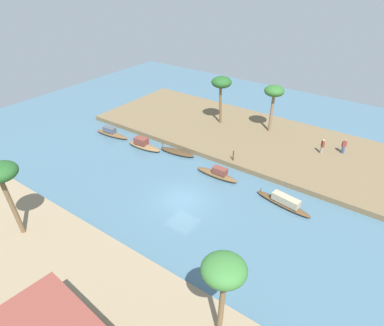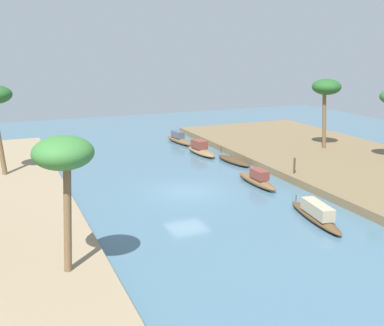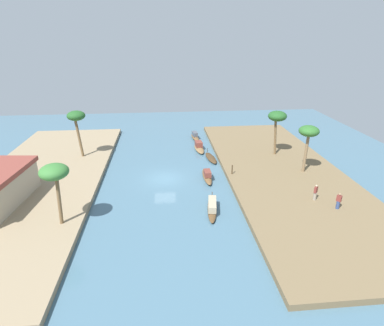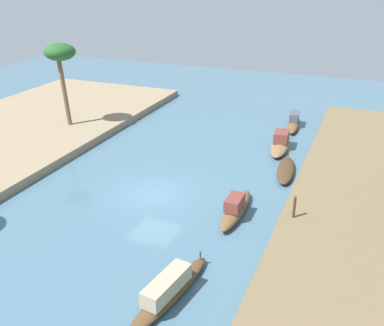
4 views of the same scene
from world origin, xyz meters
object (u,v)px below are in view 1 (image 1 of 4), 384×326
at_px(sampan_with_tall_canopy, 284,202).
at_px(palm_tree_right_tall, 2,175).
at_px(sampan_with_red_awning, 111,133).
at_px(person_on_near_bank, 322,147).
at_px(sampan_near_left_bank, 177,152).
at_px(palm_tree_left_far, 221,84).
at_px(palm_tree_left_near, 274,93).
at_px(person_by_mooring, 344,147).
at_px(sampan_downstream_large, 217,174).
at_px(palm_tree_right_short, 224,272).
at_px(sampan_foreground, 143,145).
at_px(mooring_post, 233,156).

bearing_deg(sampan_with_tall_canopy, palm_tree_right_tall, 55.19).
xyz_separation_m(sampan_with_red_awning, person_on_near_bank, (-21.89, -9.47, 0.89)).
distance_m(sampan_near_left_bank, palm_tree_left_far, 10.11).
bearing_deg(palm_tree_left_near, person_by_mooring, 176.89).
height_order(sampan_near_left_bank, palm_tree_left_near, palm_tree_left_near).
relative_size(sampan_with_tall_canopy, sampan_near_left_bank, 1.26).
xyz_separation_m(sampan_downstream_large, palm_tree_left_near, (-0.08, -11.48, 4.89)).
height_order(palm_tree_left_near, palm_tree_left_far, palm_tree_left_far).
bearing_deg(sampan_with_tall_canopy, palm_tree_left_far, -30.17).
xyz_separation_m(sampan_downstream_large, palm_tree_right_short, (-8.75, 13.71, 4.80)).
bearing_deg(sampan_with_tall_canopy, palm_tree_left_near, -51.25).
xyz_separation_m(sampan_with_red_awning, palm_tree_right_short, (-23.77, 13.89, 4.81)).
bearing_deg(sampan_near_left_bank, palm_tree_right_short, 127.03).
distance_m(sampan_foreground, palm_tree_left_near, 15.82).
bearing_deg(sampan_near_left_bank, palm_tree_left_near, -128.47).
distance_m(sampan_with_red_awning, mooring_post, 15.32).
distance_m(person_on_near_bank, palm_tree_left_near, 8.09).
relative_size(sampan_near_left_bank, sampan_with_red_awning, 0.90).
xyz_separation_m(sampan_foreground, sampan_with_red_awning, (5.14, 0.02, -0.03)).
bearing_deg(sampan_foreground, mooring_post, -168.95).
height_order(sampan_near_left_bank, sampan_downstream_large, sampan_downstream_large).
xyz_separation_m(palm_tree_left_near, palm_tree_right_short, (-8.67, 25.19, -0.08)).
relative_size(person_by_mooring, palm_tree_left_near, 0.28).
bearing_deg(person_on_near_bank, sampan_with_tall_canopy, -39.95).
bearing_deg(palm_tree_left_near, sampan_foreground, 48.54).
relative_size(person_on_near_bank, mooring_post, 1.46).
relative_size(sampan_foreground, palm_tree_left_near, 0.78).
bearing_deg(palm_tree_right_tall, sampan_downstream_large, -115.44).
xyz_separation_m(sampan_near_left_bank, palm_tree_right_short, (-14.77, 15.08, 4.98)).
height_order(mooring_post, palm_tree_left_far, palm_tree_left_far).
bearing_deg(person_on_near_bank, palm_tree_right_short, -36.16).
bearing_deg(sampan_near_left_bank, sampan_with_tall_canopy, 164.52).
bearing_deg(sampan_with_tall_canopy, sampan_downstream_large, 4.72).
height_order(sampan_near_left_bank, person_by_mooring, person_by_mooring).
height_order(sampan_with_red_awning, palm_tree_right_short, palm_tree_right_short).
bearing_deg(palm_tree_left_far, mooring_post, 130.29).
relative_size(sampan_near_left_bank, palm_tree_left_far, 0.72).
bearing_deg(person_on_near_bank, mooring_post, -86.14).
distance_m(sampan_with_tall_canopy, person_on_near_bank, 10.17).
xyz_separation_m(sampan_downstream_large, palm_tree_left_far, (5.91, -9.93, 5.21)).
bearing_deg(sampan_downstream_large, palm_tree_right_tall, 63.93).
bearing_deg(person_by_mooring, person_on_near_bank, -2.12).
xyz_separation_m(person_by_mooring, palm_tree_left_far, (14.59, 1.09, 4.33)).
distance_m(mooring_post, palm_tree_left_near, 9.55).
relative_size(sampan_foreground, sampan_with_red_awning, 0.93).
bearing_deg(sampan_with_red_awning, sampan_near_left_bank, -178.84).
relative_size(sampan_foreground, palm_tree_left_far, 0.74).
height_order(sampan_near_left_bank, palm_tree_right_tall, palm_tree_right_tall).
xyz_separation_m(sampan_downstream_large, person_by_mooring, (-8.68, -11.02, 0.88)).
relative_size(sampan_with_tall_canopy, person_by_mooring, 3.35).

